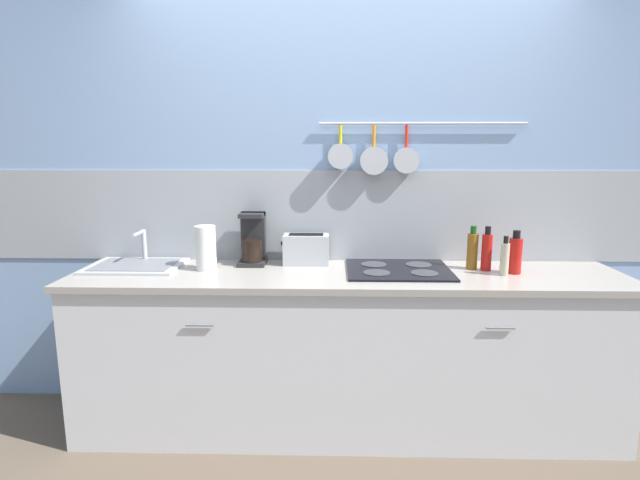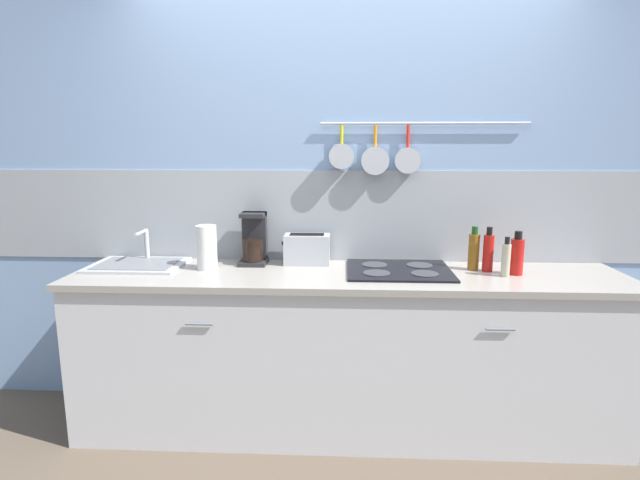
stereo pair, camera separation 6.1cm
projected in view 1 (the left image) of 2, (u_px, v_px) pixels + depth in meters
The scene contains 13 objects.
ground_plane at pixel (346, 425), 2.88m from camera, with size 12.00×12.00×0.00m, color brown.
wall_back at pixel (347, 198), 2.98m from camera, with size 7.20×0.15×2.60m.
cabinet_base at pixel (347, 354), 2.80m from camera, with size 2.95×0.60×0.87m.
countertop at pixel (347, 276), 2.71m from camera, with size 2.99×0.62×0.03m.
sink_basin at pixel (136, 264), 2.84m from camera, with size 0.51×0.39×0.19m.
paper_towel_roll at pixel (206, 248), 2.76m from camera, with size 0.11×0.11×0.25m.
coffee_maker at pixel (253, 243), 2.90m from camera, with size 0.16×0.18×0.30m.
toaster at pixel (306, 249), 2.90m from camera, with size 0.28×0.14×0.18m.
cooktop at pixel (398, 270), 2.76m from camera, with size 0.57×0.48×0.01m.
bottle_olive_oil at pixel (472, 250), 2.78m from camera, with size 0.06×0.06×0.24m.
bottle_sesame_oil at pixel (487, 251), 2.75m from camera, with size 0.06×0.06×0.25m.
bottle_hot_sauce at pixel (505, 258), 2.64m from camera, with size 0.05×0.05×0.21m.
bottle_dish_soap at pixel (515, 255), 2.68m from camera, with size 0.07×0.07×0.24m.
Camera 1 is at (-0.08, -2.63, 1.59)m, focal length 28.00 mm.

